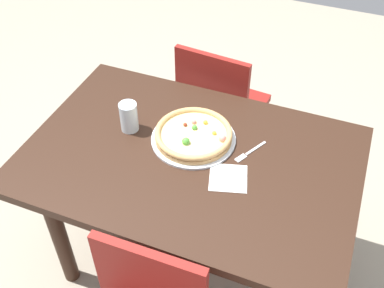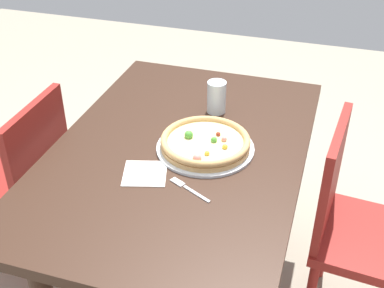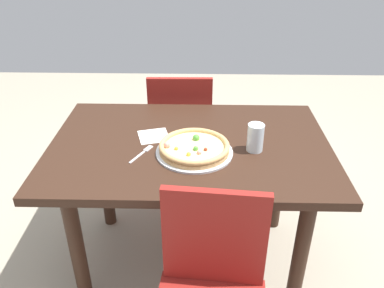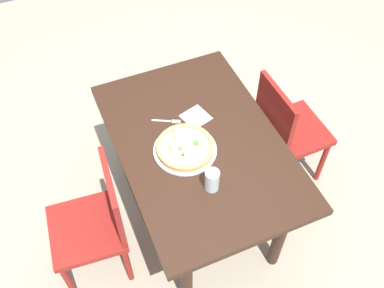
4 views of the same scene
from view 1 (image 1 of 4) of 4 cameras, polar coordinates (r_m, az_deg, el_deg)
name	(u,v)px [view 1 (image 1 of 4)]	position (r m, az deg, el deg)	size (l,w,h in m)	color
ground_plane	(191,260)	(2.39, -0.15, -14.20)	(6.00, 6.00, 0.00)	#9E937F
dining_table	(191,174)	(1.88, -0.19, -3.79)	(1.30, 0.87, 0.74)	#331E14
chair_near	(219,107)	(2.47, 3.42, 4.53)	(0.44, 0.44, 0.86)	maroon
plate	(194,139)	(1.87, 0.19, 0.64)	(0.34, 0.34, 0.01)	silver
pizza	(194,134)	(1.85, 0.21, 1.21)	(0.31, 0.31, 0.05)	tan
fork	(248,153)	(1.83, 6.99, -1.12)	(0.09, 0.15, 0.00)	silver
drinking_glass	(129,117)	(1.90, -7.82, 3.35)	(0.07, 0.07, 0.13)	silver
napkin	(228,178)	(1.73, 4.50, -4.21)	(0.14, 0.14, 0.00)	white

